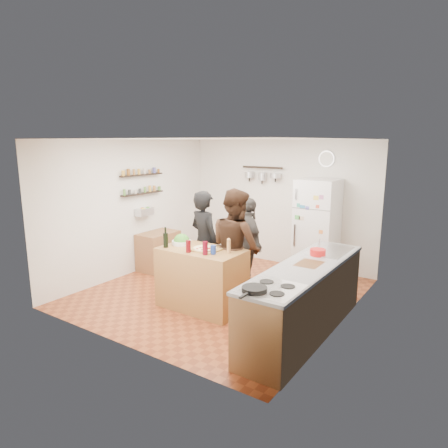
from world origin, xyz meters
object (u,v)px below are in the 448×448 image
Objects in this scene: salad_bowl at (182,242)px; salt_canister at (213,250)px; skillet at (254,289)px; wine_bottle at (166,240)px; side_table at (159,251)px; person_center at (236,247)px; counter_run at (305,300)px; prep_island at (202,278)px; wall_clock at (327,159)px; fridge at (317,228)px; person_left at (204,242)px; person_back at (248,243)px; red_bowl at (318,252)px; pepper_mill at (229,247)px.

salad_bowl is 2.35× the size of salt_canister.
wine_bottle is at bearing 157.26° from skillet.
side_table is (-3.34, 2.08, -0.58)m from skillet.
person_center is (0.82, 0.66, -0.13)m from wine_bottle.
wine_bottle is 0.08× the size of counter_run.
salad_bowl is 0.84m from person_center.
prep_island is 0.61m from salt_canister.
person_center is 5.96× the size of wall_clock.
salad_bowl is at bearing -178.98° from counter_run.
counter_run is 1.46× the size of fridge.
person_back is at bearing -116.91° from person_left.
person_left is at bearing 166.33° from counter_run.
person_center reaches higher than wine_bottle.
person_back reaches higher than wine_bottle.
counter_run is (1.28, -0.35, -0.44)m from person_center.
side_table is (-1.41, 0.97, -0.57)m from salad_bowl.
salad_bowl is 2.05m from red_bowl.
side_table is at bearing 148.13° from skillet.
wine_bottle is 2.22m from red_bowl.
person_center is (0.69, -0.13, 0.05)m from person_left.
wine_bottle is 2.94m from fridge.
pepper_mill is at bearing 6.34° from prep_island.
person_back is (0.56, 1.08, -0.16)m from salad_bowl.
wall_clock is (0.86, 2.72, 1.69)m from prep_island.
wall_clock is (0.56, 2.84, 1.18)m from salt_canister.
person_back is at bearing 144.61° from counter_run.
person_center is 0.99× the size of fridge.
salad_bowl is at bearing -118.63° from fridge.
prep_island is 0.81× the size of person_back.
person_back is (-0.31, 1.08, -0.22)m from pepper_mill.
side_table is (-2.13, 1.14, -0.61)m from salt_canister.
person_left reaches higher than side_table.
prep_island is 4.20× the size of salad_bowl.
wine_bottle is at bearing -164.13° from pepper_mill.
counter_run is 0.74m from red_bowl.
wall_clock reaches higher than wine_bottle.
side_table is at bearing -1.93° from person_left.
skillet reaches higher than side_table.
side_table is (-2.28, 0.97, -0.63)m from pepper_mill.
wine_bottle is at bearing -171.72° from counter_run.
salt_canister is 0.07× the size of fridge.
person_back is 2.02m from side_table.
salad_bowl is at bearing 73.50° from wine_bottle.
wine_bottle is at bearing 64.47° from person_center.
fridge is (-0.75, 2.30, 0.45)m from counter_run.
red_bowl is 0.12× the size of fridge.
prep_island is at bearing -176.93° from counter_run.
counter_run is (1.31, 0.21, -0.52)m from salt_canister.
prep_island is at bearing -107.48° from wall_clock.
person_back is (0.14, 1.13, 0.32)m from prep_island.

